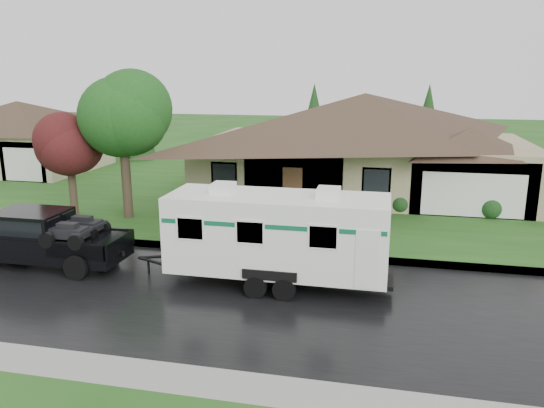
% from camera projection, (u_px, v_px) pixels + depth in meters
% --- Properties ---
extents(ground, '(140.00, 140.00, 0.00)m').
position_uv_depth(ground, '(282.00, 277.00, 18.25)').
color(ground, '#214E18').
rests_on(ground, ground).
extents(road, '(140.00, 8.00, 0.01)m').
position_uv_depth(road, '(269.00, 301.00, 16.35)').
color(road, black).
rests_on(road, ground).
extents(curb, '(140.00, 0.50, 0.15)m').
position_uv_depth(curb, '(293.00, 254.00, 20.36)').
color(curb, gray).
rests_on(curb, ground).
extents(lawn, '(140.00, 26.00, 0.15)m').
position_uv_depth(lawn, '(329.00, 187.00, 32.45)').
color(lawn, '#214E18').
rests_on(lawn, ground).
extents(house_main, '(19.44, 10.80, 6.90)m').
position_uv_depth(house_main, '(369.00, 132.00, 30.03)').
color(house_main, '#9B8B69').
rests_on(house_main, lawn).
extents(house_far, '(10.80, 8.64, 5.80)m').
position_uv_depth(house_far, '(21.00, 130.00, 37.07)').
color(house_far, tan).
rests_on(house_far, lawn).
extents(tree_left_green, '(4.09, 4.09, 6.77)m').
position_uv_depth(tree_left_green, '(122.00, 118.00, 24.23)').
color(tree_left_green, '#382B1E').
rests_on(tree_left_green, lawn).
extents(tree_red, '(2.96, 2.96, 4.90)m').
position_uv_depth(tree_red, '(69.00, 145.00, 24.88)').
color(tree_red, '#382B1E').
rests_on(tree_red, lawn).
extents(shrub_row, '(13.60, 1.00, 1.00)m').
position_uv_depth(shrub_row, '(357.00, 200.00, 26.50)').
color(shrub_row, '#143814').
rests_on(shrub_row, lawn).
extents(pickup_truck, '(6.09, 2.31, 2.03)m').
position_uv_depth(pickup_truck, '(40.00, 236.00, 19.22)').
color(pickup_truck, black).
rests_on(pickup_truck, ground).
extents(travel_trailer, '(7.51, 2.64, 3.37)m').
position_uv_depth(travel_trailer, '(278.00, 233.00, 17.23)').
color(travel_trailer, white).
rests_on(travel_trailer, ground).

